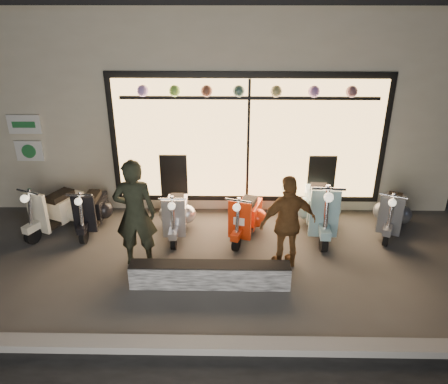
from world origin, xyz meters
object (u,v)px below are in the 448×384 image
(graffiti_barrier, at_px, (210,275))
(woman, at_px, (288,223))
(scooter_red, at_px, (247,215))
(scooter_silver, at_px, (177,213))
(man, at_px, (135,214))

(graffiti_barrier, xyz_separation_m, woman, (1.25, 0.59, 0.62))
(scooter_red, bearing_deg, graffiti_barrier, -92.92)
(graffiti_barrier, relative_size, scooter_silver, 1.92)
(scooter_red, bearing_deg, scooter_silver, -165.38)
(scooter_silver, xyz_separation_m, woman, (1.97, -1.16, 0.44))
(graffiti_barrier, bearing_deg, scooter_silver, 112.41)
(graffiti_barrier, height_order, woman, woman)
(scooter_silver, bearing_deg, scooter_red, -4.14)
(graffiti_barrier, relative_size, woman, 1.53)
(graffiti_barrier, height_order, scooter_silver, scooter_silver)
(graffiti_barrier, relative_size, man, 1.33)
(scooter_silver, bearing_deg, man, -116.24)
(man, bearing_deg, scooter_silver, -118.04)
(scooter_silver, distance_m, man, 1.36)
(graffiti_barrier, bearing_deg, man, 153.11)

